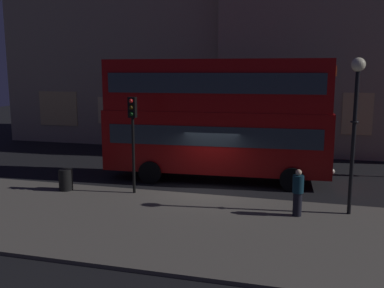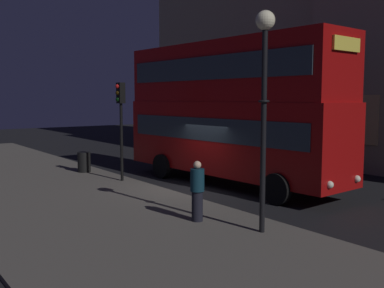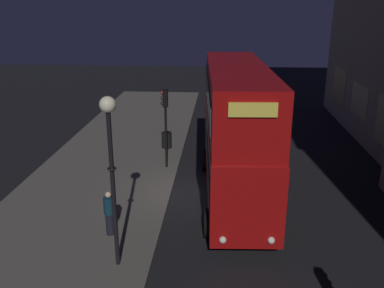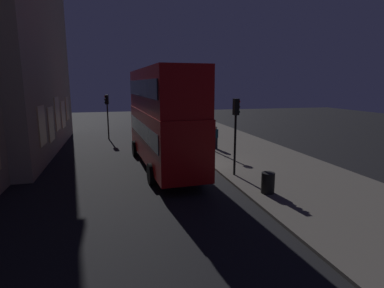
% 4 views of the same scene
% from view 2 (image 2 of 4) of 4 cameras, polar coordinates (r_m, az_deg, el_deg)
% --- Properties ---
extents(ground_plane, '(80.00, 80.00, 0.00)m').
position_cam_2_polar(ground_plane, '(17.23, -0.58, -6.03)').
color(ground_plane, black).
extents(sidewalk_slab, '(44.00, 7.21, 0.12)m').
position_cam_2_polar(sidewalk_slab, '(15.16, -13.99, -7.64)').
color(sidewalk_slab, '#5B564F').
rests_on(sidewalk_slab, ground).
extents(building_with_clock, '(17.83, 9.84, 19.70)m').
position_cam_2_polar(building_with_clock, '(33.99, 11.48, 16.44)').
color(building_with_clock, tan).
rests_on(building_with_clock, ground).
extents(double_decker_bus, '(10.83, 3.19, 5.78)m').
position_cam_2_polar(double_decker_bus, '(18.26, 4.69, 4.78)').
color(double_decker_bus, '#9E0C0C').
rests_on(double_decker_bus, ground).
extents(traffic_light_near_kerb, '(0.33, 0.37, 4.08)m').
position_cam_2_polar(traffic_light_near_kerb, '(18.64, -9.11, 4.24)').
color(traffic_light_near_kerb, black).
rests_on(traffic_light_near_kerb, sidewalk_slab).
extents(street_lamp, '(0.49, 0.49, 5.59)m').
position_cam_2_polar(street_lamp, '(11.37, 9.25, 8.90)').
color(street_lamp, black).
rests_on(street_lamp, sidewalk_slab).
extents(pedestrian, '(0.39, 0.39, 1.71)m').
position_cam_2_polar(pedestrian, '(12.51, 0.68, -5.98)').
color(pedestrian, black).
rests_on(pedestrian, sidewalk_slab).
extents(litter_bin, '(0.60, 0.60, 0.94)m').
position_cam_2_polar(litter_bin, '(21.43, -13.64, -2.25)').
color(litter_bin, black).
rests_on(litter_bin, sidewalk_slab).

